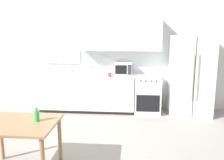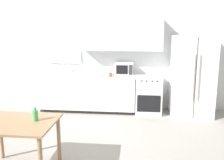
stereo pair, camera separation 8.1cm
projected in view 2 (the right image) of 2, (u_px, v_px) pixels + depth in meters
The scene contains 11 objects.
ground_plane at pixel (80, 145), 4.32m from camera, with size 12.00×12.00×0.00m, color gray.
wall_back at pixel (103, 51), 6.17m from camera, with size 12.00×0.38×2.70m.
kitchen_counter at pixel (88, 93), 6.10m from camera, with size 2.31×0.67×0.89m.
oven_range at pixel (148, 94), 5.95m from camera, with size 0.61×0.66×0.88m.
refrigerator at pixel (192, 76), 5.71m from camera, with size 0.93×0.79×1.84m.
kitchen_sink at pixel (62, 74), 6.08m from camera, with size 0.68×0.45×0.26m.
microwave at pixel (124, 69), 6.01m from camera, with size 0.42×0.34×0.29m.
coffee_mug at pixel (111, 75), 5.75m from camera, with size 0.12×0.09×0.10m.
grocery_bag_0 at pixel (91, 71), 5.83m from camera, with size 0.31×0.27×0.28m.
dining_table at pixel (17, 130), 3.38m from camera, with size 1.03×0.83×0.74m.
drink_bottle at pixel (35, 115), 3.39m from camera, with size 0.07×0.07×0.21m.
Camera 2 is at (0.96, -3.93, 1.97)m, focal length 40.00 mm.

